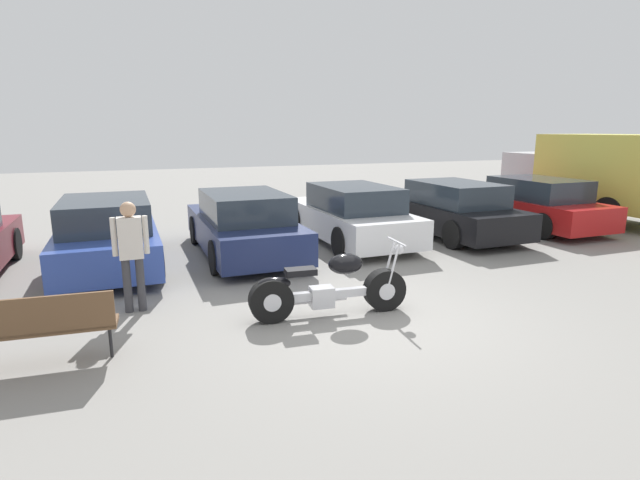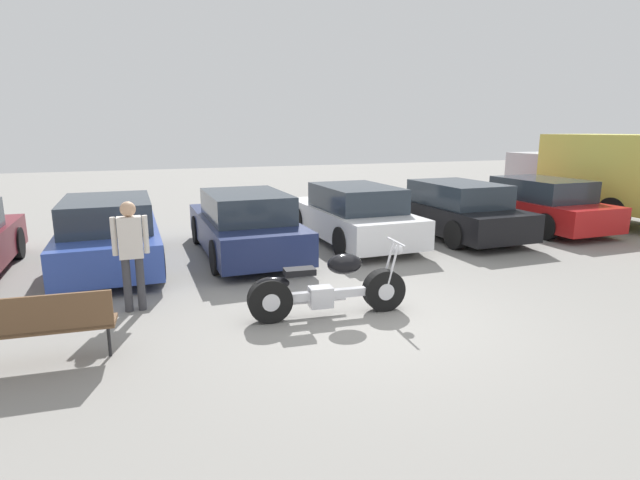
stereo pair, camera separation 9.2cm
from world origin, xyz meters
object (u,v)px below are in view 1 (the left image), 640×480
object	(u,v)px
parked_car_red	(531,204)
park_bench	(35,324)
parked_car_white	(351,215)
person_standing	(131,248)
parked_car_black	(450,210)
delivery_truck	(602,173)
motorcycle	(328,288)
parked_car_blue	(108,234)
parked_car_navy	(243,225)

from	to	relation	value
parked_car_red	park_bench	distance (m)	12.41
parked_car_white	person_standing	bearing A→B (deg)	-147.77
parked_car_red	parked_car_black	bearing A→B (deg)	-179.40
delivery_truck	park_bench	distance (m)	15.09
parked_car_red	park_bench	xyz separation A→B (m)	(-11.55, -4.55, -0.12)
delivery_truck	motorcycle	bearing A→B (deg)	-157.53
delivery_truck	person_standing	xyz separation A→B (m)	(-13.23, -3.15, -0.43)
parked_car_blue	parked_car_white	bearing A→B (deg)	3.36
parked_car_white	parked_car_black	bearing A→B (deg)	-4.76
parked_car_white	park_bench	bearing A→B (deg)	-142.19
parked_car_blue	parked_car_red	distance (m)	10.88
parked_car_white	park_bench	size ratio (longest dim) A/B	2.61
parked_car_black	delivery_truck	size ratio (longest dim) A/B	0.78
parked_car_red	delivery_truck	world-z (taller)	delivery_truck
motorcycle	park_bench	size ratio (longest dim) A/B	1.37
parked_car_blue	person_standing	size ratio (longest dim) A/B	2.71
parked_car_white	parked_car_red	bearing A→B (deg)	-2.09
motorcycle	person_standing	size ratio (longest dim) A/B	1.43
motorcycle	parked_car_blue	world-z (taller)	parked_car_blue
parked_car_blue	park_bench	distance (m)	4.48
parked_car_white	parked_car_red	size ratio (longest dim) A/B	1.00
motorcycle	park_bench	xyz separation A→B (m)	(-3.72, -0.34, 0.12)
parked_car_navy	parked_car_white	bearing A→B (deg)	7.04
parked_car_black	person_standing	world-z (taller)	person_standing
parked_car_red	park_bench	size ratio (longest dim) A/B	2.61
parked_car_red	person_standing	xyz separation A→B (m)	(-10.47, -2.98, 0.32)
parked_car_black	parked_car_red	size ratio (longest dim) A/B	1.00
parked_car_white	motorcycle	bearing A→B (deg)	-118.53
parked_car_navy	delivery_truck	bearing A→B (deg)	1.64
motorcycle	park_bench	bearing A→B (deg)	-174.80
parked_car_navy	park_bench	world-z (taller)	parked_car_navy
parked_car_blue	parked_car_black	xyz separation A→B (m)	(8.16, 0.09, 0.00)
parked_car_black	person_standing	xyz separation A→B (m)	(-7.75, -2.95, 0.32)
park_bench	delivery_truck	bearing A→B (deg)	18.25
delivery_truck	person_standing	bearing A→B (deg)	-166.61
motorcycle	parked_car_navy	bearing A→B (deg)	94.55
delivery_truck	parked_car_white	bearing A→B (deg)	179.84
motorcycle	person_standing	world-z (taller)	person_standing
parked_car_red	park_bench	world-z (taller)	parked_car_red
parked_car_blue	parked_car_red	xyz separation A→B (m)	(10.88, 0.12, 0.00)
park_bench	parked_car_red	bearing A→B (deg)	21.48
parked_car_white	parked_car_navy	bearing A→B (deg)	-172.96
park_bench	person_standing	bearing A→B (deg)	55.50
parked_car_blue	person_standing	distance (m)	2.90
parked_car_red	person_standing	world-z (taller)	person_standing
parked_car_navy	parked_car_white	xyz separation A→B (m)	(2.72, 0.34, 0.00)
parked_car_blue	park_bench	size ratio (longest dim) A/B	2.61
parked_car_blue	parked_car_navy	distance (m)	2.72
motorcycle	parked_car_white	world-z (taller)	parked_car_white
parked_car_white	delivery_truck	world-z (taller)	delivery_truck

